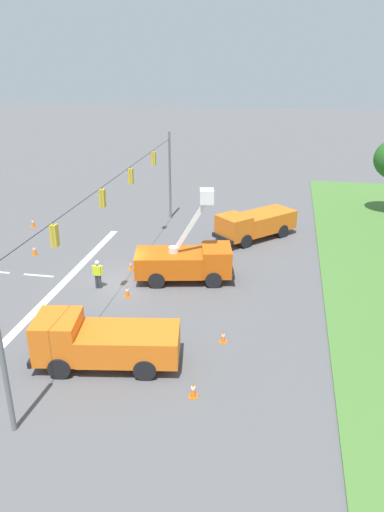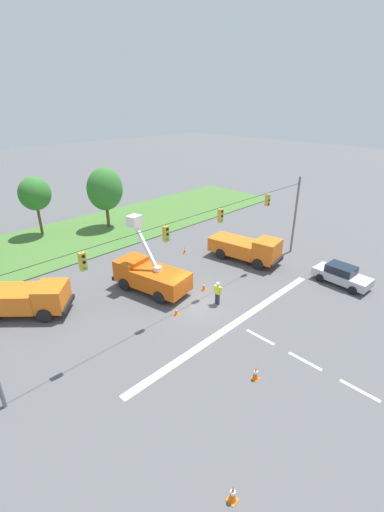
# 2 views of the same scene
# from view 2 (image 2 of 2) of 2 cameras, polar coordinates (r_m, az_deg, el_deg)

# --- Properties ---
(ground_plane) EXTENTS (200.00, 200.00, 0.00)m
(ground_plane) POSITION_cam_2_polar(r_m,az_deg,el_deg) (24.88, 0.68, -7.78)
(ground_plane) COLOR #565659
(grass_verge) EXTENTS (56.00, 12.00, 0.10)m
(grass_verge) POSITION_cam_2_polar(r_m,az_deg,el_deg) (38.35, -18.89, 2.97)
(grass_verge) COLOR #477533
(grass_verge) RESTS_ON ground
(lane_markings) EXTENTS (17.60, 15.25, 0.01)m
(lane_markings) POSITION_cam_2_polar(r_m,az_deg,el_deg) (22.28, 10.19, -12.58)
(lane_markings) COLOR silver
(lane_markings) RESTS_ON ground
(signal_gantry) EXTENTS (26.20, 0.33, 7.20)m
(signal_gantry) POSITION_cam_2_polar(r_m,az_deg,el_deg) (22.75, 0.71, 1.99)
(signal_gantry) COLOR slate
(signal_gantry) RESTS_ON ground
(tree_centre) EXTENTS (3.25, 2.99, 6.28)m
(tree_centre) POSITION_cam_2_polar(r_m,az_deg,el_deg) (39.16, -24.73, 9.39)
(tree_centre) COLOR brown
(tree_centre) RESTS_ON ground
(tree_east) EXTENTS (4.01, 3.42, 6.78)m
(tree_east) POSITION_cam_2_polar(r_m,az_deg,el_deg) (39.24, -14.31, 10.74)
(tree_east) COLOR brown
(tree_east) RESTS_ON ground
(utility_truck_bucket_lift) EXTENTS (3.59, 6.35, 5.75)m
(utility_truck_bucket_lift) POSITION_cam_2_polar(r_m,az_deg,el_deg) (26.02, -7.00, -3.09)
(utility_truck_bucket_lift) COLOR #D6560F
(utility_truck_bucket_lift) RESTS_ON ground
(utility_truck_support_near) EXTENTS (3.36, 6.79, 2.38)m
(utility_truck_support_near) POSITION_cam_2_polar(r_m,az_deg,el_deg) (31.09, 9.13, 1.33)
(utility_truck_support_near) COLOR orange
(utility_truck_support_near) RESTS_ON ground
(utility_truck_support_far) EXTENTS (6.26, 6.12, 2.15)m
(utility_truck_support_far) POSITION_cam_2_polar(r_m,az_deg,el_deg) (25.82, -26.58, -6.30)
(utility_truck_support_far) COLOR orange
(utility_truck_support_far) RESTS_ON ground
(sedan_silver) EXTENTS (2.10, 4.39, 1.56)m
(sedan_silver) POSITION_cam_2_polar(r_m,az_deg,el_deg) (29.38, 23.67, -2.90)
(sedan_silver) COLOR #B7B7BC
(sedan_silver) RESTS_ON ground
(road_worker) EXTENTS (0.28, 0.65, 1.77)m
(road_worker) POSITION_cam_2_polar(r_m,az_deg,el_deg) (24.30, 4.29, -5.96)
(road_worker) COLOR #383842
(road_worker) RESTS_ON ground
(traffic_cone_foreground_left) EXTENTS (0.36, 0.36, 0.63)m
(traffic_cone_foreground_left) POSITION_cam_2_polar(r_m,az_deg,el_deg) (32.54, -1.23, 0.99)
(traffic_cone_foreground_left) COLOR orange
(traffic_cone_foreground_left) RESTS_ON ground
(traffic_cone_foreground_right) EXTENTS (0.36, 0.36, 0.80)m
(traffic_cone_foreground_right) POSITION_cam_2_polar(r_m,az_deg,el_deg) (15.09, 6.81, -34.63)
(traffic_cone_foreground_right) COLOR orange
(traffic_cone_foreground_right) RESTS_ON ground
(traffic_cone_mid_right) EXTENTS (0.36, 0.36, 0.74)m
(traffic_cone_mid_right) POSITION_cam_2_polar(r_m,az_deg,el_deg) (35.01, 4.68, 2.78)
(traffic_cone_mid_right) COLOR orange
(traffic_cone_mid_right) RESTS_ON ground
(traffic_cone_near_bucket) EXTENTS (0.36, 0.36, 0.81)m
(traffic_cone_near_bucket) POSITION_cam_2_polar(r_m,az_deg,el_deg) (19.06, 10.56, -18.62)
(traffic_cone_near_bucket) COLOR orange
(traffic_cone_near_bucket) RESTS_ON ground
(traffic_cone_lane_edge_a) EXTENTS (0.36, 0.36, 0.59)m
(traffic_cone_lane_edge_a) POSITION_cam_2_polar(r_m,az_deg,el_deg) (23.50, -2.65, -9.15)
(traffic_cone_lane_edge_a) COLOR orange
(traffic_cone_lane_edge_a) RESTS_ON ground
(traffic_cone_lane_edge_b) EXTENTS (0.36, 0.36, 0.72)m
(traffic_cone_lane_edge_b) POSITION_cam_2_polar(r_m,az_deg,el_deg) (26.28, 2.00, -5.00)
(traffic_cone_lane_edge_b) COLOR orange
(traffic_cone_lane_edge_b) RESTS_ON ground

